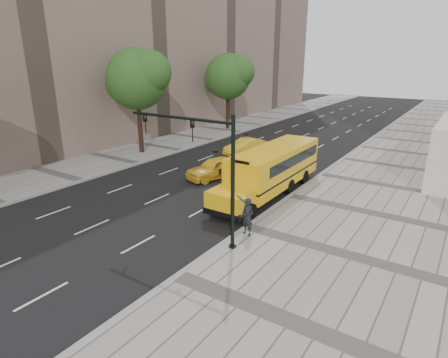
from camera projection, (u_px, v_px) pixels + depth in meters
The scene contains 12 objects.
ground at pixel (215, 181), 27.44m from camera, with size 140.00×140.00×0.00m, color black.
sidewalk_museum at pixel (389, 217), 21.07m from camera, with size 12.00×140.00×0.15m, color #9A9791.
sidewalk_far at pixel (114, 159), 33.23m from camera, with size 6.00×140.00×0.15m, color #9A9791.
curb_museum at pixel (290, 196), 24.24m from camera, with size 0.30×140.00×0.15m, color gray.
curb_far at pixel (138, 164), 31.64m from camera, with size 0.30×140.00×0.15m, color gray.
tree_b at pixel (138, 79), 33.14m from camera, with size 6.10×5.42×9.53m.
tree_c at pixel (229, 76), 44.93m from camera, with size 6.12×5.44×9.15m.
school_bus at pixel (273, 167), 24.77m from camera, with size 2.96×11.56×3.19m.
taxi_near at pixel (216, 168), 27.97m from camera, with size 1.87×4.64×1.58m, color yellow.
taxi_far at pixel (246, 147), 34.73m from camera, with size 1.57×4.50×1.48m, color yellow.
pedestrian at pixel (247, 217), 18.60m from camera, with size 0.70×0.46×1.93m, color black.
traffic_signal at pixel (207, 162), 17.16m from camera, with size 6.18×0.36×6.40m.
Camera 1 is at (15.04, -21.25, 8.70)m, focal length 30.00 mm.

